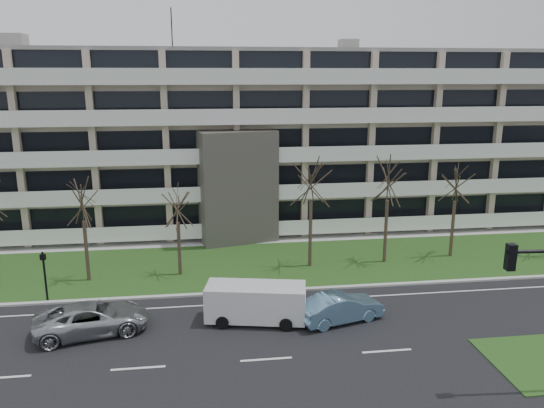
{
  "coord_description": "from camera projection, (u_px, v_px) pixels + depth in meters",
  "views": [
    {
      "loc": [
        -2.71,
        -22.68,
        13.33
      ],
      "look_at": [
        1.6,
        10.0,
        5.17
      ],
      "focal_mm": 35.0,
      "sensor_mm": 36.0,
      "label": 1
    }
  ],
  "objects": [
    {
      "name": "tree_3",
      "position": [
        177.0,
        201.0,
        34.77
      ],
      "size": [
        3.31,
        3.31,
        6.62
      ],
      "color": "#382B21",
      "rests_on": "ground"
    },
    {
      "name": "ground",
      "position": [
        266.0,
        359.0,
        25.37
      ],
      "size": [
        160.0,
        160.0,
        0.0
      ],
      "primitive_type": "plane",
      "color": "black",
      "rests_on": "ground"
    },
    {
      "name": "pedestrian_signal",
      "position": [
        44.0,
        270.0,
        31.31
      ],
      "size": [
        0.33,
        0.28,
        3.14
      ],
      "rotation": [
        0.0,
        0.0,
        -0.17
      ],
      "color": "black",
      "rests_on": "ground"
    },
    {
      "name": "apartment_building",
      "position": [
        232.0,
        138.0,
        47.91
      ],
      "size": [
        60.5,
        15.1,
        18.75
      ],
      "color": "#B9A690",
      "rests_on": "ground"
    },
    {
      "name": "tree_4",
      "position": [
        311.0,
        176.0,
        36.03
      ],
      "size": [
        4.22,
        4.22,
        8.43
      ],
      "color": "#382B21",
      "rests_on": "ground"
    },
    {
      "name": "silver_pickup",
      "position": [
        92.0,
        319.0,
        27.79
      ],
      "size": [
        6.3,
        3.91,
        1.63
      ],
      "primitive_type": "imported",
      "rotation": [
        0.0,
        0.0,
        1.79
      ],
      "color": "#A5A7AC",
      "rests_on": "ground"
    },
    {
      "name": "grass_verge",
      "position": [
        244.0,
        264.0,
        37.87
      ],
      "size": [
        90.0,
        10.0,
        0.06
      ],
      "primitive_type": "cube",
      "color": "#1D4416",
      "rests_on": "ground"
    },
    {
      "name": "tree_6",
      "position": [
        457.0,
        179.0,
        38.2
      ],
      "size": [
        3.81,
        3.81,
        7.63
      ],
      "color": "#382B21",
      "rests_on": "ground"
    },
    {
      "name": "blue_sedan",
      "position": [
        340.0,
        308.0,
        29.13
      ],
      "size": [
        5.07,
        2.95,
        1.58
      ],
      "primitive_type": "imported",
      "rotation": [
        0.0,
        0.0,
        1.86
      ],
      "color": "#6E9DBE",
      "rests_on": "ground"
    },
    {
      "name": "tree_5",
      "position": [
        389.0,
        175.0,
        36.89
      ],
      "size": [
        4.14,
        4.14,
        8.28
      ],
      "color": "#382B21",
      "rests_on": "ground"
    },
    {
      "name": "sidewalk",
      "position": [
        239.0,
        241.0,
        43.17
      ],
      "size": [
        90.0,
        2.0,
        0.08
      ],
      "primitive_type": "cube",
      "color": "#B2B2AD",
      "rests_on": "ground"
    },
    {
      "name": "lane_edge_line",
      "position": [
        253.0,
        303.0,
        31.63
      ],
      "size": [
        90.0,
        0.12,
        0.01
      ],
      "primitive_type": "cube",
      "color": "white",
      "rests_on": "ground"
    },
    {
      "name": "curb",
      "position": [
        251.0,
        292.0,
        33.06
      ],
      "size": [
        90.0,
        0.35,
        0.12
      ],
      "primitive_type": "cube",
      "color": "#B2B2AD",
      "rests_on": "ground"
    },
    {
      "name": "white_van",
      "position": [
        257.0,
        300.0,
        28.99
      ],
      "size": [
        5.72,
        3.05,
        2.11
      ],
      "rotation": [
        0.0,
        0.0,
        -0.2
      ],
      "color": "silver",
      "rests_on": "ground"
    },
    {
      "name": "tree_2",
      "position": [
        82.0,
        197.0,
        33.63
      ],
      "size": [
        3.66,
        3.66,
        7.32
      ],
      "color": "#382B21",
      "rests_on": "ground"
    }
  ]
}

